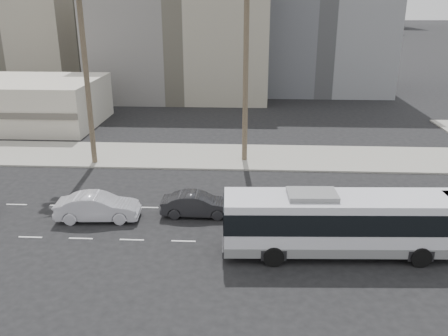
{
  "coord_description": "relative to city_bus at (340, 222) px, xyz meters",
  "views": [
    {
      "loc": [
        -2.4,
        -23.65,
        12.97
      ],
      "look_at": [
        -3.88,
        4.0,
        3.09
      ],
      "focal_mm": 37.44,
      "sensor_mm": 36.0,
      "label": 1
    }
  ],
  "objects": [
    {
      "name": "sidewalk_north",
      "position": [
        -2.61,
        16.34,
        -1.81
      ],
      "size": [
        120.0,
        7.0,
        0.15
      ],
      "primitive_type": "cube",
      "color": "gray",
      "rests_on": "ground"
    },
    {
      "name": "car_b",
      "position": [
        -14.33,
        3.41,
        -1.03
      ],
      "size": [
        2.17,
        5.29,
        1.7
      ],
      "primitive_type": "imported",
      "rotation": [
        0.0,
        0.0,
        1.64
      ],
      "color": "silver",
      "rests_on": "ground"
    },
    {
      "name": "ground",
      "position": [
        -2.61,
        0.84,
        -1.88
      ],
      "size": [
        700.0,
        700.0,
        0.0
      ],
      "primitive_type": "plane",
      "color": "black",
      "rests_on": "ground"
    },
    {
      "name": "midrise_beige_west",
      "position": [
        -14.61,
        45.84,
        7.12
      ],
      "size": [
        24.0,
        18.0,
        18.0
      ],
      "primitive_type": "cube",
      "color": "gray",
      "rests_on": "ground"
    },
    {
      "name": "city_bus",
      "position": [
        0.0,
        0.0,
        0.0
      ],
      "size": [
        12.58,
        3.35,
        3.58
      ],
      "rotation": [
        0.0,
        0.0,
        0.05
      ],
      "color": "silver",
      "rests_on": "ground"
    },
    {
      "name": "car_a",
      "position": [
        -8.17,
        4.34,
        -1.12
      ],
      "size": [
        1.64,
        4.63,
        1.52
      ],
      "primitive_type": "imported",
      "rotation": [
        0.0,
        0.0,
        1.58
      ],
      "color": "#232326",
      "rests_on": "ground"
    },
    {
      "name": "midrise_beige_far",
      "position": [
        -40.61,
        50.84,
        5.62
      ],
      "size": [
        18.0,
        16.0,
        15.0
      ],
      "primitive_type": "cube",
      "color": "gray",
      "rests_on": "ground"
    },
    {
      "name": "midrise_gray_center",
      "position": [
        5.39,
        52.84,
        11.12
      ],
      "size": [
        20.0,
        20.0,
        26.0
      ],
      "primitive_type": "cube",
      "color": "#5C5E64",
      "rests_on": "ground"
    }
  ]
}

